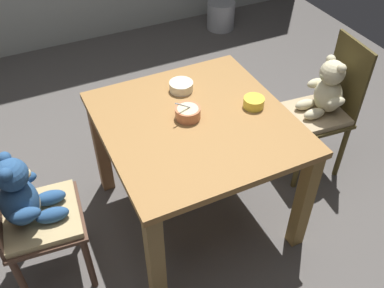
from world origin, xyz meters
name	(u,v)px	position (x,y,z in m)	size (l,w,h in m)	color
ground_plane	(195,213)	(0.00, 0.00, -0.02)	(5.20, 5.20, 0.04)	#504C49
dining_table	(196,139)	(0.00, 0.00, 0.61)	(0.98, 1.02, 0.74)	olive
teddy_chair_near_right	(324,100)	(0.92, 0.04, 0.55)	(0.42, 0.40, 0.94)	#473C1C
teddy_chair_near_left	(28,206)	(-0.91, -0.03, 0.55)	(0.43, 0.44, 0.87)	#4A3124
porridge_bowl_cream_far_center	(181,86)	(0.04, 0.28, 0.77)	(0.14, 0.14, 0.05)	beige
porridge_bowl_yellow_near_right	(254,102)	(0.33, -0.03, 0.77)	(0.11, 0.11, 0.06)	gold
porridge_bowl_terracotta_center	(188,113)	(-0.03, 0.04, 0.78)	(0.14, 0.14, 0.13)	#BA6D4A
metal_pail	(221,15)	(1.34, 2.15, 0.14)	(0.29, 0.29, 0.29)	#93969B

